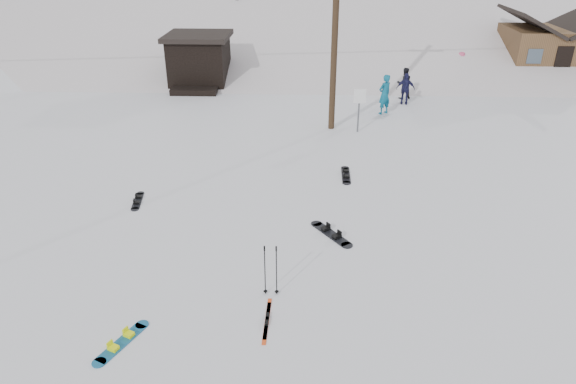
{
  "coord_description": "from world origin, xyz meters",
  "views": [
    {
      "loc": [
        0.99,
        -7.1,
        7.46
      ],
      "look_at": [
        0.5,
        4.97,
        1.4
      ],
      "focal_mm": 32.0,
      "sensor_mm": 36.0,
      "label": 1
    }
  ],
  "objects_px": {
    "cabin": "(549,50)",
    "hero_skis": "(267,320)",
    "utility_pole": "(336,15)",
    "hero_snowboard": "(121,342)"
  },
  "relations": [
    {
      "from": "cabin",
      "to": "hero_skis",
      "type": "height_order",
      "value": "cabin"
    },
    {
      "from": "hero_skis",
      "to": "cabin",
      "type": "bearing_deg",
      "value": 57.4
    },
    {
      "from": "utility_pole",
      "to": "hero_skis",
      "type": "distance_m",
      "value": 13.43
    },
    {
      "from": "utility_pole",
      "to": "cabin",
      "type": "bearing_deg",
      "value": 37.56
    },
    {
      "from": "utility_pole",
      "to": "cabin",
      "type": "height_order",
      "value": "utility_pole"
    },
    {
      "from": "utility_pole",
      "to": "cabin",
      "type": "xyz_separation_m",
      "value": [
        13.0,
        10.0,
        -3.2
      ]
    },
    {
      "from": "utility_pole",
      "to": "hero_snowboard",
      "type": "height_order",
      "value": "utility_pole"
    },
    {
      "from": "hero_snowboard",
      "to": "utility_pole",
      "type": "bearing_deg",
      "value": 5.29
    },
    {
      "from": "cabin",
      "to": "hero_skis",
      "type": "bearing_deg",
      "value": -123.4
    },
    {
      "from": "hero_skis",
      "to": "utility_pole",
      "type": "bearing_deg",
      "value": 82.52
    }
  ]
}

